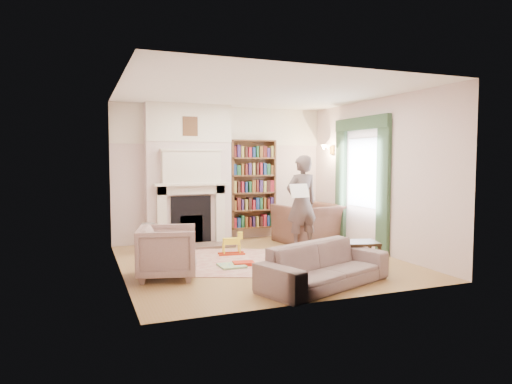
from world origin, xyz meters
name	(u,v)px	position (x,y,z in m)	size (l,w,h in m)	color
floor	(261,262)	(0.00, 0.00, 0.00)	(4.50, 4.50, 0.00)	olive
ceiling	(262,92)	(0.00, 0.00, 2.80)	(4.50, 4.50, 0.00)	white
wall_back	(222,174)	(0.00, 2.25, 1.40)	(4.50, 4.50, 0.00)	silver
wall_front	(332,185)	(0.00, -2.25, 1.40)	(4.50, 4.50, 0.00)	silver
wall_left	(120,180)	(-2.25, 0.00, 1.40)	(4.50, 4.50, 0.00)	silver
wall_right	(376,176)	(2.25, 0.00, 1.40)	(4.50, 4.50, 0.00)	silver
fireplace	(189,175)	(-0.75, 2.05, 1.39)	(1.70, 0.58, 2.80)	silver
bookcase	(253,184)	(0.65, 2.12, 1.18)	(1.00, 0.24, 1.85)	brown
window	(362,173)	(2.23, 0.40, 1.45)	(0.02, 0.90, 1.30)	silver
curtain_left	(383,188)	(2.20, -0.30, 1.20)	(0.07, 0.32, 2.40)	#304C32
curtain_right	(341,184)	(2.20, 1.10, 1.20)	(0.07, 0.32, 2.40)	#304C32
pelmet	(361,124)	(2.19, 0.40, 2.38)	(0.09, 1.70, 0.24)	#304C32
wall_sconce	(324,150)	(2.03, 1.50, 1.90)	(0.20, 0.24, 0.24)	gold
rug	(241,261)	(-0.32, 0.11, 0.01)	(2.69, 2.07, 0.01)	beige
armchair_reading	(308,223)	(1.57, 1.34, 0.39)	(1.19, 1.04, 0.78)	#462625
armchair_left	(168,252)	(-1.65, -0.47, 0.38)	(0.81, 0.83, 0.75)	#B3A293
sofa	(324,265)	(0.25, -1.65, 0.28)	(1.95, 0.76, 0.57)	gray
man_reading	(302,202)	(1.12, 0.74, 0.89)	(0.65, 0.43, 1.78)	#514241
newspaper	(299,191)	(0.97, 0.54, 1.13)	(0.38, 0.02, 0.26)	white
coffee_table	(354,256)	(1.10, -1.08, 0.23)	(0.70, 0.45, 0.45)	#342412
paraffin_heater	(148,238)	(-1.66, 1.38, 0.28)	(0.24, 0.24, 0.55)	#A4A7AB
rocking_horse	(231,244)	(-0.31, 0.66, 0.21)	(0.47, 0.19, 0.41)	yellow
board_game	(232,266)	(-0.59, -0.21, 0.03)	(0.39, 0.39, 0.03)	#E9F255
game_box_lid	(244,263)	(-0.38, -0.17, 0.04)	(0.33, 0.22, 0.06)	red
comic_annuals	(289,264)	(0.32, -0.38, 0.02)	(0.42, 0.25, 0.02)	red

